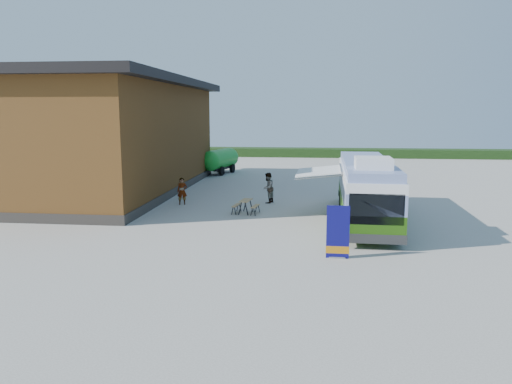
# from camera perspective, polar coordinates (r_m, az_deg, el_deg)

# --- Properties ---
(ground) EXTENTS (100.00, 100.00, 0.00)m
(ground) POSITION_cam_1_polar(r_m,az_deg,el_deg) (22.76, 0.63, -4.31)
(ground) COLOR #BCB7AD
(ground) RESTS_ON ground
(barn) EXTENTS (9.60, 21.20, 7.50)m
(barn) POSITION_cam_1_polar(r_m,az_deg,el_deg) (34.52, -15.28, 5.98)
(barn) COLOR brown
(barn) RESTS_ON ground
(hedge) EXTENTS (40.00, 3.00, 1.00)m
(hedge) POSITION_cam_1_polar(r_m,az_deg,el_deg) (60.49, 11.98, 4.38)
(hedge) COLOR #264419
(hedge) RESTS_ON ground
(bus) EXTENTS (2.68, 11.24, 3.43)m
(bus) POSITION_cam_1_polar(r_m,az_deg,el_deg) (24.90, 12.43, 0.48)
(bus) COLOR #356911
(bus) RESTS_ON ground
(awning) EXTENTS (2.42, 3.84, 0.49)m
(awning) POSITION_cam_1_polar(r_m,az_deg,el_deg) (25.07, 7.68, 2.68)
(awning) COLOR white
(awning) RESTS_ON ground
(banner) EXTENTS (0.85, 0.20, 1.96)m
(banner) POSITION_cam_1_polar(r_m,az_deg,el_deg) (18.44, 9.32, -5.08)
(banner) COLOR #0D0C5C
(banner) RESTS_ON ground
(picnic_table) EXTENTS (1.42, 1.30, 0.73)m
(picnic_table) POSITION_cam_1_polar(r_m,az_deg,el_deg) (26.21, -1.18, -1.31)
(picnic_table) COLOR tan
(picnic_table) RESTS_ON ground
(person_a) EXTENTS (0.65, 0.52, 1.56)m
(person_a) POSITION_cam_1_polar(r_m,az_deg,el_deg) (29.05, -8.44, 0.10)
(person_a) COLOR #999999
(person_a) RESTS_ON ground
(person_b) EXTENTS (0.91, 1.04, 1.79)m
(person_b) POSITION_cam_1_polar(r_m,az_deg,el_deg) (29.20, 1.37, 0.47)
(person_b) COLOR #999999
(person_b) RESTS_ON ground
(slurry_tanker) EXTENTS (2.63, 5.59, 2.12)m
(slurry_tanker) POSITION_cam_1_polar(r_m,az_deg,el_deg) (43.27, -4.13, 3.70)
(slurry_tanker) COLOR #1B9628
(slurry_tanker) RESTS_ON ground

